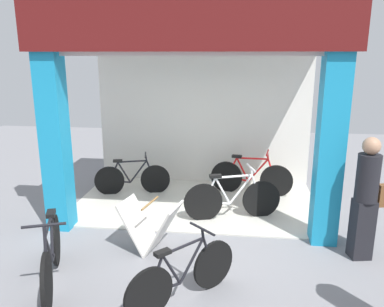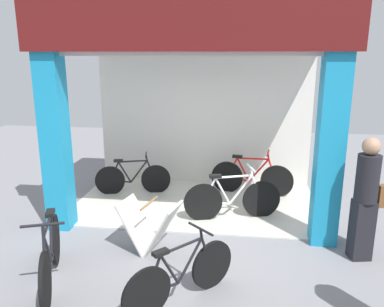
{
  "view_description": "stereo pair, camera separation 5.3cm",
  "coord_description": "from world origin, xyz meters",
  "px_view_note": "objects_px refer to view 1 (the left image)",
  "views": [
    {
      "loc": [
        0.76,
        -5.59,
        2.79
      ],
      "look_at": [
        0.0,
        0.66,
        1.15
      ],
      "focal_mm": 36.12,
      "sensor_mm": 36.0,
      "label": 1
    },
    {
      "loc": [
        0.81,
        -5.59,
        2.79
      ],
      "look_at": [
        0.0,
        0.66,
        1.15
      ],
      "focal_mm": 36.12,
      "sensor_mm": 36.0,
      "label": 2
    }
  ],
  "objects_px": {
    "bicycle_parked_0": "(183,276)",
    "pedestrian_0": "(366,197)",
    "sandwich_board_sign": "(151,226)",
    "bicycle_inside_0": "(232,199)",
    "bicycle_inside_1": "(251,177)",
    "bicycle_parked_1": "(51,256)",
    "bicycle_inside_2": "(132,178)"
  },
  "relations": [
    {
      "from": "bicycle_parked_0",
      "to": "pedestrian_0",
      "type": "height_order",
      "value": "pedestrian_0"
    },
    {
      "from": "sandwich_board_sign",
      "to": "bicycle_inside_0",
      "type": "bearing_deg",
      "value": 47.29
    },
    {
      "from": "bicycle_inside_1",
      "to": "bicycle_parked_1",
      "type": "height_order",
      "value": "bicycle_parked_1"
    },
    {
      "from": "bicycle_inside_0",
      "to": "pedestrian_0",
      "type": "xyz_separation_m",
      "value": [
        1.82,
        -1.08,
        0.52
      ]
    },
    {
      "from": "bicycle_parked_0",
      "to": "pedestrian_0",
      "type": "xyz_separation_m",
      "value": [
        2.33,
        1.31,
        0.56
      ]
    },
    {
      "from": "bicycle_inside_2",
      "to": "pedestrian_0",
      "type": "xyz_separation_m",
      "value": [
        3.86,
        -2.06,
        0.56
      ]
    },
    {
      "from": "bicycle_inside_2",
      "to": "bicycle_inside_0",
      "type": "bearing_deg",
      "value": -25.69
    },
    {
      "from": "bicycle_inside_1",
      "to": "bicycle_parked_0",
      "type": "xyz_separation_m",
      "value": [
        -0.86,
        -3.66,
        -0.03
      ]
    },
    {
      "from": "bicycle_inside_0",
      "to": "pedestrian_0",
      "type": "bearing_deg",
      "value": -30.74
    },
    {
      "from": "bicycle_inside_0",
      "to": "bicycle_inside_2",
      "type": "distance_m",
      "value": 2.26
    },
    {
      "from": "bicycle_parked_1",
      "to": "bicycle_inside_2",
      "type": "bearing_deg",
      "value": 87.72
    },
    {
      "from": "bicycle_inside_2",
      "to": "bicycle_parked_0",
      "type": "distance_m",
      "value": 3.7
    },
    {
      "from": "bicycle_inside_1",
      "to": "bicycle_inside_2",
      "type": "bearing_deg",
      "value": -173.17
    },
    {
      "from": "bicycle_inside_0",
      "to": "bicycle_inside_1",
      "type": "height_order",
      "value": "bicycle_inside_0"
    },
    {
      "from": "sandwich_board_sign",
      "to": "bicycle_parked_1",
      "type": "bearing_deg",
      "value": -136.0
    },
    {
      "from": "bicycle_inside_0",
      "to": "bicycle_parked_1",
      "type": "distance_m",
      "value": 3.11
    },
    {
      "from": "bicycle_parked_0",
      "to": "bicycle_inside_2",
      "type": "bearing_deg",
      "value": 114.35
    },
    {
      "from": "bicycle_inside_0",
      "to": "bicycle_inside_1",
      "type": "xyz_separation_m",
      "value": [
        0.35,
        1.27,
        -0.01
      ]
    },
    {
      "from": "bicycle_inside_1",
      "to": "pedestrian_0",
      "type": "distance_m",
      "value": 2.82
    },
    {
      "from": "bicycle_inside_2",
      "to": "pedestrian_0",
      "type": "bearing_deg",
      "value": -28.13
    },
    {
      "from": "bicycle_parked_1",
      "to": "pedestrian_0",
      "type": "relative_size",
      "value": 0.94
    },
    {
      "from": "bicycle_parked_1",
      "to": "pedestrian_0",
      "type": "height_order",
      "value": "pedestrian_0"
    },
    {
      "from": "bicycle_inside_1",
      "to": "bicycle_inside_2",
      "type": "distance_m",
      "value": 2.4
    },
    {
      "from": "bicycle_parked_1",
      "to": "sandwich_board_sign",
      "type": "relative_size",
      "value": 1.76
    },
    {
      "from": "sandwich_board_sign",
      "to": "pedestrian_0",
      "type": "height_order",
      "value": "pedestrian_0"
    },
    {
      "from": "bicycle_parked_0",
      "to": "bicycle_parked_1",
      "type": "distance_m",
      "value": 1.66
    },
    {
      "from": "bicycle_inside_1",
      "to": "pedestrian_0",
      "type": "bearing_deg",
      "value": -57.88
    },
    {
      "from": "sandwich_board_sign",
      "to": "bicycle_inside_2",
      "type": "bearing_deg",
      "value": 111.78
    },
    {
      "from": "bicycle_inside_2",
      "to": "bicycle_parked_1",
      "type": "distance_m",
      "value": 3.21
    },
    {
      "from": "bicycle_inside_0",
      "to": "bicycle_inside_2",
      "type": "height_order",
      "value": "bicycle_inside_0"
    },
    {
      "from": "bicycle_inside_1",
      "to": "pedestrian_0",
      "type": "height_order",
      "value": "pedestrian_0"
    },
    {
      "from": "bicycle_inside_0",
      "to": "bicycle_inside_2",
      "type": "relative_size",
      "value": 1.1
    }
  ]
}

